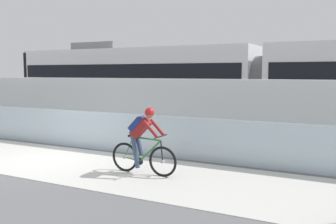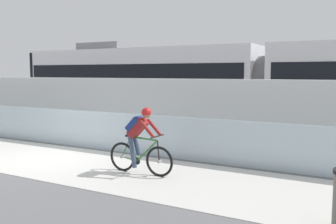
# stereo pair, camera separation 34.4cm
# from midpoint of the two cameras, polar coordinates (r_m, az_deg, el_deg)

# --- Properties ---
(ground_plane) EXTENTS (200.00, 200.00, 0.00)m
(ground_plane) POSITION_cam_midpoint_polar(r_m,az_deg,el_deg) (11.18, -17.30, -6.79)
(ground_plane) COLOR slate
(bike_path_deck) EXTENTS (32.00, 3.20, 0.01)m
(bike_path_deck) POSITION_cam_midpoint_polar(r_m,az_deg,el_deg) (11.18, -17.31, -6.76)
(bike_path_deck) COLOR silver
(bike_path_deck) RESTS_ON ground
(glass_parapet) EXTENTS (32.00, 0.05, 1.19)m
(glass_parapet) POSITION_cam_midpoint_polar(r_m,az_deg,el_deg) (12.40, -11.20, -2.60)
(glass_parapet) COLOR silver
(glass_parapet) RESTS_ON ground
(concrete_barrier_wall) EXTENTS (32.00, 0.36, 2.22)m
(concrete_barrier_wall) POSITION_cam_midpoint_polar(r_m,az_deg,el_deg) (13.75, -6.41, 0.47)
(concrete_barrier_wall) COLOR silver
(concrete_barrier_wall) RESTS_ON ground
(tram_rail_near) EXTENTS (32.00, 0.08, 0.01)m
(tram_rail_near) POSITION_cam_midpoint_polar(r_m,az_deg,el_deg) (15.96, -1.19, -2.73)
(tram_rail_near) COLOR #595654
(tram_rail_near) RESTS_ON ground
(tram_rail_far) EXTENTS (32.00, 0.08, 0.01)m
(tram_rail_far) POSITION_cam_midpoint_polar(r_m,az_deg,el_deg) (17.20, 1.21, -2.10)
(tram_rail_far) COLOR #595654
(tram_rail_far) RESTS_ON ground
(tram) EXTENTS (22.56, 2.54, 3.81)m
(tram) POSITION_cam_midpoint_polar(r_m,az_deg,el_deg) (14.79, 15.18, 3.73)
(tram) COLOR silver
(tram) RESTS_ON ground
(cyclist_on_bike) EXTENTS (1.77, 0.58, 1.61)m
(cyclist_on_bike) POSITION_cam_midpoint_polar(r_m,az_deg,el_deg) (9.01, -3.19, -4.39)
(cyclist_on_bike) COLOR black
(cyclist_on_bike) RESTS_ON ground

